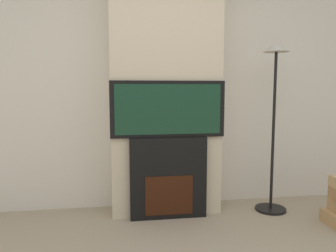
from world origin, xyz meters
TOP-DOWN VIEW (x-y plane):
  - wall_back at (0.00, 2.03)m, footprint 6.00×0.06m
  - chimney_breast at (0.00, 1.81)m, footprint 1.11×0.39m
  - fireplace at (0.00, 1.61)m, footprint 0.76×0.15m
  - television at (0.00, 1.61)m, footprint 1.13×0.07m
  - floor_lamp at (1.11, 1.62)m, footprint 0.32×0.32m

SIDE VIEW (x-z plane):
  - fireplace at x=0.00m, z-range 0.00..0.81m
  - television at x=0.00m, z-range 0.82..1.37m
  - floor_lamp at x=1.11m, z-range 0.30..2.06m
  - wall_back at x=0.00m, z-range 0.00..2.70m
  - chimney_breast at x=0.00m, z-range 0.00..2.70m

